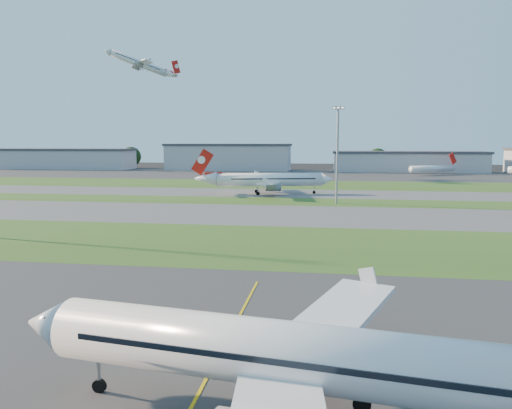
% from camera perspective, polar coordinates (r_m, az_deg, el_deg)
% --- Properties ---
extents(grass_strip_a, '(300.00, 34.00, 0.01)m').
position_cam_1_polar(grass_strip_a, '(81.84, -1.06, -4.50)').
color(grass_strip_a, '#32531B').
rests_on(grass_strip_a, ground).
extents(taxiway_a, '(300.00, 32.00, 0.01)m').
position_cam_1_polar(taxiway_a, '(114.02, 1.71, -1.16)').
color(taxiway_a, '#515154').
rests_on(taxiway_a, ground).
extents(grass_strip_b, '(300.00, 18.00, 0.01)m').
position_cam_1_polar(grass_strip_b, '(138.65, 2.94, 0.34)').
color(grass_strip_b, '#32531B').
rests_on(grass_strip_b, ground).
extents(taxiway_b, '(300.00, 26.00, 0.01)m').
position_cam_1_polar(taxiway_b, '(160.42, 3.71, 1.27)').
color(taxiway_b, '#515154').
rests_on(taxiway_b, ground).
extents(grass_strip_c, '(300.00, 40.00, 0.01)m').
position_cam_1_polar(grass_strip_c, '(193.18, 4.54, 2.28)').
color(grass_strip_c, '#32531B').
rests_on(grass_strip_c, ground).
extents(apron_far, '(400.00, 80.00, 0.01)m').
position_cam_1_polar(apron_far, '(252.90, 5.50, 3.44)').
color(apron_far, '#333335').
rests_on(apron_far, ground).
extents(airliner_parked, '(38.24, 32.22, 11.98)m').
position_cam_1_polar(airliner_parked, '(30.23, 5.35, -17.13)').
color(airliner_parked, silver).
rests_on(airliner_parked, ground).
extents(airliner_taxiing, '(40.55, 34.02, 12.83)m').
position_cam_1_polar(airliner_taxiing, '(157.36, 1.39, 2.82)').
color(airliner_taxiing, silver).
rests_on(airliner_taxiing, ground).
extents(airliner_departing, '(30.62, 26.36, 10.74)m').
position_cam_1_polar(airliner_departing, '(258.50, -13.14, 15.42)').
color(airliner_departing, silver).
extents(mini_jet_near, '(25.36, 16.30, 9.48)m').
position_cam_1_polar(mini_jet_near, '(261.81, 19.50, 3.91)').
color(mini_jet_near, silver).
rests_on(mini_jet_near, ground).
extents(light_mast_centre, '(3.20, 0.70, 25.80)m').
position_cam_1_polar(light_mast_centre, '(135.02, 9.29, 6.37)').
color(light_mast_centre, gray).
rests_on(light_mast_centre, ground).
extents(hangar_far_west, '(91.80, 23.00, 12.20)m').
position_cam_1_polar(hangar_far_west, '(326.08, -21.61, 4.89)').
color(hangar_far_west, '#A4A6AC').
rests_on(hangar_far_west, ground).
extents(hangar_west, '(71.40, 23.00, 15.20)m').
position_cam_1_polar(hangar_west, '(288.12, -3.16, 5.44)').
color(hangar_west, '#A4A6AC').
rests_on(hangar_west, ground).
extents(hangar_east, '(81.60, 23.00, 11.20)m').
position_cam_1_polar(hangar_east, '(285.26, 16.99, 4.72)').
color(hangar_east, '#A4A6AC').
rests_on(hangar_east, ground).
extents(tree_far_west, '(11.00, 11.00, 12.00)m').
position_cam_1_polar(tree_far_west, '(358.46, -26.13, 4.89)').
color(tree_far_west, black).
rests_on(tree_far_west, ground).
extents(tree_west, '(12.10, 12.10, 13.20)m').
position_cam_1_polar(tree_west, '(321.75, -14.07, 5.34)').
color(tree_west, black).
rests_on(tree_west, ground).
extents(tree_mid_west, '(9.90, 9.90, 10.80)m').
position_cam_1_polar(tree_mid_west, '(295.09, 2.05, 5.14)').
color(tree_mid_west, black).
rests_on(tree_mid_west, ground).
extents(tree_mid_east, '(11.55, 11.55, 12.60)m').
position_cam_1_polar(tree_mid_east, '(297.35, 13.73, 5.15)').
color(tree_mid_east, black).
rests_on(tree_mid_east, ground).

